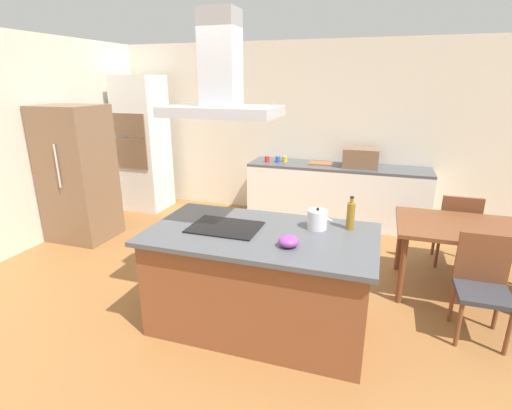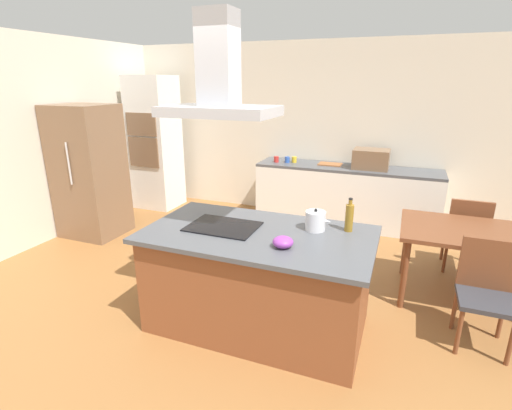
{
  "view_description": "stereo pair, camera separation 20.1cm",
  "coord_description": "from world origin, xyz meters",
  "px_view_note": "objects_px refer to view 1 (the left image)",
  "views": [
    {
      "loc": [
        0.89,
        -2.88,
        2.13
      ],
      "look_at": [
        -0.17,
        0.4,
        1.0
      ],
      "focal_mm": 26.96,
      "sensor_mm": 36.0,
      "label": 1
    },
    {
      "loc": [
        1.08,
        -2.81,
        2.13
      ],
      "look_at": [
        -0.17,
        0.4,
        1.0
      ],
      "focal_mm": 26.96,
      "sensor_mm": 36.0,
      "label": 2
    }
  ],
  "objects_px": {
    "tea_kettle": "(317,219)",
    "chair_facing_island": "(483,280)",
    "dining_table": "(471,234)",
    "coffee_mug_yellow": "(285,159)",
    "cutting_board": "(321,163)",
    "mixing_bowl": "(288,241)",
    "range_hood": "(221,83)",
    "cooktop": "(225,227)",
    "countertop_microwave": "(361,158)",
    "refrigerator": "(78,174)",
    "coffee_mug_blue": "(278,159)",
    "chair_facing_back_wall": "(457,226)",
    "coffee_mug_red": "(267,159)",
    "wall_oven_stack": "(143,144)",
    "olive_oil_bottle": "(351,215)"
  },
  "relations": [
    {
      "from": "tea_kettle",
      "to": "chair_facing_island",
      "type": "bearing_deg",
      "value": 9.9
    },
    {
      "from": "dining_table",
      "to": "chair_facing_island",
      "type": "xyz_separation_m",
      "value": [
        -0.0,
        -0.67,
        -0.16
      ]
    },
    {
      "from": "coffee_mug_yellow",
      "to": "cutting_board",
      "type": "relative_size",
      "value": 0.26
    },
    {
      "from": "mixing_bowl",
      "to": "cutting_board",
      "type": "xyz_separation_m",
      "value": [
        -0.25,
        3.15,
        -0.04
      ]
    },
    {
      "from": "coffee_mug_yellow",
      "to": "range_hood",
      "type": "height_order",
      "value": "range_hood"
    },
    {
      "from": "cooktop",
      "to": "countertop_microwave",
      "type": "height_order",
      "value": "countertop_microwave"
    },
    {
      "from": "countertop_microwave",
      "to": "chair_facing_island",
      "type": "relative_size",
      "value": 0.56
    },
    {
      "from": "refrigerator",
      "to": "cutting_board",
      "type": "bearing_deg",
      "value": 29.84
    },
    {
      "from": "coffee_mug_blue",
      "to": "chair_facing_back_wall",
      "type": "relative_size",
      "value": 0.1
    },
    {
      "from": "coffee_mug_blue",
      "to": "chair_facing_back_wall",
      "type": "distance_m",
      "value": 2.69
    },
    {
      "from": "cooktop",
      "to": "tea_kettle",
      "type": "xyz_separation_m",
      "value": [
        0.77,
        0.23,
        0.08
      ]
    },
    {
      "from": "cutting_board",
      "to": "chair_facing_island",
      "type": "xyz_separation_m",
      "value": [
        1.79,
        -2.46,
        -0.4
      ]
    },
    {
      "from": "countertop_microwave",
      "to": "coffee_mug_blue",
      "type": "distance_m",
      "value": 1.25
    },
    {
      "from": "coffee_mug_yellow",
      "to": "coffee_mug_red",
      "type": "bearing_deg",
      "value": -163.4
    },
    {
      "from": "mixing_bowl",
      "to": "cutting_board",
      "type": "height_order",
      "value": "mixing_bowl"
    },
    {
      "from": "wall_oven_stack",
      "to": "range_hood",
      "type": "relative_size",
      "value": 2.44
    },
    {
      "from": "wall_oven_stack",
      "to": "tea_kettle",
      "type": "bearing_deg",
      "value": -35.91
    },
    {
      "from": "countertop_microwave",
      "to": "cutting_board",
      "type": "xyz_separation_m",
      "value": [
        -0.59,
        0.05,
        -0.13
      ]
    },
    {
      "from": "cooktop",
      "to": "coffee_mug_red",
      "type": "relative_size",
      "value": 6.67
    },
    {
      "from": "chair_facing_back_wall",
      "to": "chair_facing_island",
      "type": "bearing_deg",
      "value": -90.0
    },
    {
      "from": "coffee_mug_red",
      "to": "mixing_bowl",
      "type": "bearing_deg",
      "value": -70.59
    },
    {
      "from": "coffee_mug_blue",
      "to": "chair_facing_back_wall",
      "type": "height_order",
      "value": "coffee_mug_blue"
    },
    {
      "from": "countertop_microwave",
      "to": "refrigerator",
      "type": "bearing_deg",
      "value": -155.04
    },
    {
      "from": "refrigerator",
      "to": "dining_table",
      "type": "relative_size",
      "value": 1.3
    },
    {
      "from": "olive_oil_bottle",
      "to": "chair_facing_back_wall",
      "type": "relative_size",
      "value": 0.33
    },
    {
      "from": "dining_table",
      "to": "chair_facing_island",
      "type": "bearing_deg",
      "value": -90.0
    },
    {
      "from": "cutting_board",
      "to": "chair_facing_back_wall",
      "type": "xyz_separation_m",
      "value": [
        1.79,
        -1.13,
        -0.4
      ]
    },
    {
      "from": "mixing_bowl",
      "to": "coffee_mug_blue",
      "type": "height_order",
      "value": "coffee_mug_blue"
    },
    {
      "from": "tea_kettle",
      "to": "coffee_mug_blue",
      "type": "relative_size",
      "value": 2.48
    },
    {
      "from": "dining_table",
      "to": "chair_facing_island",
      "type": "height_order",
      "value": "chair_facing_island"
    },
    {
      "from": "coffee_mug_blue",
      "to": "wall_oven_stack",
      "type": "height_order",
      "value": "wall_oven_stack"
    },
    {
      "from": "chair_facing_island",
      "to": "coffee_mug_yellow",
      "type": "bearing_deg",
      "value": 133.99
    },
    {
      "from": "chair_facing_island",
      "to": "chair_facing_back_wall",
      "type": "bearing_deg",
      "value": 90.0
    },
    {
      "from": "cooktop",
      "to": "mixing_bowl",
      "type": "xyz_separation_m",
      "value": [
        0.62,
        -0.22,
        0.04
      ]
    },
    {
      "from": "cooktop",
      "to": "range_hood",
      "type": "distance_m",
      "value": 1.2
    },
    {
      "from": "mixing_bowl",
      "to": "coffee_mug_yellow",
      "type": "relative_size",
      "value": 1.79
    },
    {
      "from": "tea_kettle",
      "to": "dining_table",
      "type": "bearing_deg",
      "value": 33.15
    },
    {
      "from": "mixing_bowl",
      "to": "chair_facing_back_wall",
      "type": "height_order",
      "value": "mixing_bowl"
    },
    {
      "from": "coffee_mug_yellow",
      "to": "refrigerator",
      "type": "height_order",
      "value": "refrigerator"
    },
    {
      "from": "olive_oil_bottle",
      "to": "chair_facing_island",
      "type": "xyz_separation_m",
      "value": [
        1.12,
        0.16,
        -0.52
      ]
    },
    {
      "from": "coffee_mug_yellow",
      "to": "chair_facing_island",
      "type": "bearing_deg",
      "value": -46.01
    },
    {
      "from": "chair_facing_back_wall",
      "to": "refrigerator",
      "type": "bearing_deg",
      "value": -172.81
    },
    {
      "from": "refrigerator",
      "to": "range_hood",
      "type": "bearing_deg",
      "value": -24.3
    },
    {
      "from": "range_hood",
      "to": "tea_kettle",
      "type": "bearing_deg",
      "value": 16.71
    },
    {
      "from": "mixing_bowl",
      "to": "dining_table",
      "type": "relative_size",
      "value": 0.12
    },
    {
      "from": "mixing_bowl",
      "to": "countertop_microwave",
      "type": "xyz_separation_m",
      "value": [
        0.35,
        3.1,
        0.1
      ]
    },
    {
      "from": "mixing_bowl",
      "to": "coffee_mug_yellow",
      "type": "distance_m",
      "value": 3.22
    },
    {
      "from": "cutting_board",
      "to": "olive_oil_bottle",
      "type": "bearing_deg",
      "value": -75.77
    },
    {
      "from": "mixing_bowl",
      "to": "range_hood",
      "type": "height_order",
      "value": "range_hood"
    },
    {
      "from": "coffee_mug_red",
      "to": "coffee_mug_yellow",
      "type": "height_order",
      "value": "same"
    }
  ]
}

